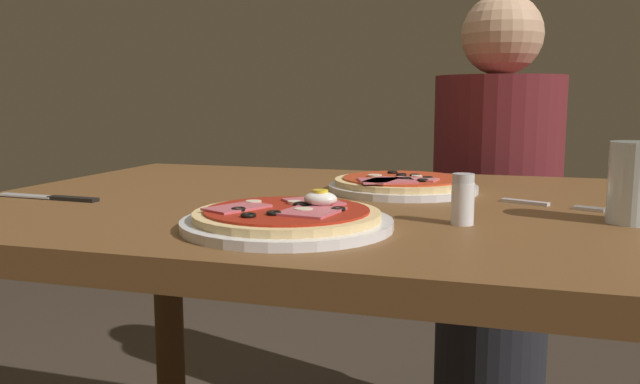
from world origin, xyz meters
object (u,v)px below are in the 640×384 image
(diner_person, at_px, (494,240))
(knife, at_px, (54,198))
(salt_shaker, at_px, (463,200))
(water_glass_near, at_px, (634,188))
(pizza_foreground, at_px, (288,219))
(fork, at_px, (543,204))
(pizza_across_left, at_px, (402,185))
(dining_table, at_px, (347,271))

(diner_person, bearing_deg, knife, 50.88)
(salt_shaker, relative_size, diner_person, 0.06)
(water_glass_near, relative_size, salt_shaker, 1.61)
(water_glass_near, distance_m, knife, 0.87)
(diner_person, bearing_deg, water_glass_near, 104.34)
(pizza_foreground, height_order, fork, pizza_foreground)
(fork, bearing_deg, pizza_across_left, 159.71)
(water_glass_near, bearing_deg, pizza_foreground, -158.85)
(dining_table, bearing_deg, pizza_foreground, -93.98)
(pizza_across_left, relative_size, knife, 1.34)
(water_glass_near, bearing_deg, pizza_across_left, 149.58)
(pizza_foreground, xyz_separation_m, diner_person, (0.23, 0.93, -0.21))
(salt_shaker, bearing_deg, water_glass_near, 19.03)
(pizza_foreground, relative_size, knife, 1.38)
(water_glass_near, bearing_deg, dining_table, 169.44)
(pizza_across_left, xyz_separation_m, water_glass_near, (0.34, -0.20, 0.04))
(dining_table, height_order, water_glass_near, water_glass_near)
(fork, relative_size, knife, 0.77)
(diner_person, bearing_deg, pizza_foreground, 76.34)
(knife, distance_m, diner_person, 1.08)
(dining_table, bearing_deg, water_glass_near, -10.56)
(fork, bearing_deg, pizza_foreground, -138.69)
(salt_shaker, bearing_deg, pizza_foreground, -156.75)
(pizza_across_left, bearing_deg, knife, -154.22)
(pizza_foreground, distance_m, diner_person, 0.99)
(diner_person, bearing_deg, dining_table, 73.15)
(pizza_foreground, relative_size, pizza_across_left, 1.03)
(pizza_foreground, distance_m, water_glass_near, 0.46)
(pizza_across_left, bearing_deg, fork, -20.29)
(knife, bearing_deg, fork, 12.52)
(water_glass_near, relative_size, fork, 0.71)
(knife, height_order, diner_person, diner_person)
(pizza_foreground, bearing_deg, pizza_across_left, 77.05)
(knife, bearing_deg, diner_person, 50.88)
(salt_shaker, bearing_deg, knife, 178.36)
(dining_table, distance_m, salt_shaker, 0.29)
(dining_table, bearing_deg, salt_shaker, -37.77)
(salt_shaker, bearing_deg, dining_table, 142.23)
(pizza_foreground, bearing_deg, dining_table, 86.02)
(water_glass_near, distance_m, diner_person, 0.83)
(pizza_foreground, height_order, knife, pizza_foreground)
(pizza_foreground, bearing_deg, fork, 41.31)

